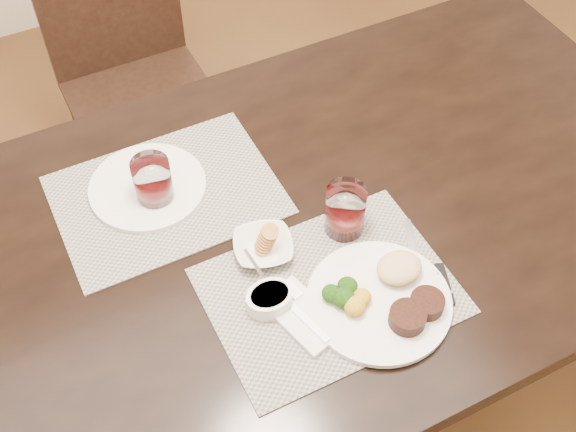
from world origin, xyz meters
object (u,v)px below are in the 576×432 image
cracker_bowl (263,247)px  dinner_plate (386,297)px  chair_far (130,67)px  wine_glass_near (345,212)px  steak_knife (436,275)px  far_plate (148,187)px

cracker_bowl → dinner_plate: bearing=-53.5°
chair_far → wine_glass_near: size_ratio=8.12×
steak_knife → cracker_bowl: cracker_bowl is taller
steak_knife → wine_glass_near: 0.22m
dinner_plate → chair_far: bearing=75.0°
chair_far → wine_glass_near: 1.05m
cracker_bowl → far_plate: bearing=119.5°
chair_far → steak_knife: (0.26, -1.18, 0.26)m
cracker_bowl → wine_glass_near: wine_glass_near is taller
chair_far → cracker_bowl: (-0.01, -0.98, 0.27)m
far_plate → cracker_bowl: bearing=-60.5°
cracker_bowl → far_plate: size_ratio=0.58×
cracker_bowl → wine_glass_near: (0.17, -0.02, 0.03)m
steak_knife → cracker_bowl: size_ratio=1.51×
wine_glass_near → steak_knife: bearing=-61.6°
dinner_plate → steak_knife: (0.12, 0.00, -0.01)m
steak_knife → chair_far: bearing=122.8°
chair_far → dinner_plate: (0.14, -1.19, 0.27)m
far_plate → chair_far: bearing=77.4°
dinner_plate → wine_glass_near: bearing=62.9°
steak_knife → wine_glass_near: bearing=138.7°
steak_knife → cracker_bowl: 0.34m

